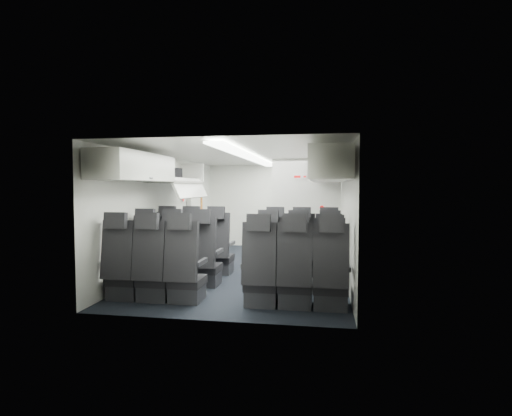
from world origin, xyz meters
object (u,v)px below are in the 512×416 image
(seat_row_front, at_px, (247,253))
(flight_attendant, at_px, (284,216))
(boarding_door, at_px, (195,213))
(carry_on_bag, at_px, (169,175))
(seat_row_mid, at_px, (237,262))
(seat_row_rear, at_px, (222,274))
(galley_unit, at_px, (308,211))

(seat_row_front, height_order, flight_attendant, flight_attendant)
(boarding_door, height_order, carry_on_bag, carry_on_bag)
(seat_row_front, bearing_deg, seat_row_mid, -90.00)
(seat_row_front, distance_m, seat_row_rear, 1.80)
(seat_row_mid, height_order, carry_on_bag, carry_on_bag)
(seat_row_rear, height_order, galley_unit, galley_unit)
(seat_row_rear, bearing_deg, seat_row_front, 90.00)
(seat_row_front, xyz_separation_m, seat_row_mid, (0.00, -0.90, 0.00))
(galley_unit, distance_m, carry_on_bag, 4.15)
(seat_row_front, relative_size, carry_on_bag, 8.49)
(seat_row_front, relative_size, seat_row_mid, 1.00)
(boarding_door, bearing_deg, galley_unit, 24.28)
(galley_unit, height_order, flight_attendant, galley_unit)
(seat_row_front, xyz_separation_m, seat_row_rear, (0.00, -1.80, 0.00))
(seat_row_rear, bearing_deg, flight_attendant, 83.62)
(boarding_door, bearing_deg, seat_row_front, -51.84)
(seat_row_front, distance_m, seat_row_mid, 0.90)
(seat_row_mid, distance_m, seat_row_rear, 0.90)
(boarding_door, xyz_separation_m, flight_attendant, (2.08, 0.08, -0.04))
(seat_row_rear, xyz_separation_m, galley_unit, (0.95, 5.05, 0.55))
(seat_row_front, relative_size, seat_row_rear, 1.00)
(galley_unit, distance_m, boarding_door, 2.84)
(seat_row_rear, relative_size, boarding_door, 1.79)
(seat_row_mid, bearing_deg, seat_row_rear, -90.00)
(seat_row_front, relative_size, flight_attendant, 1.81)
(seat_row_mid, xyz_separation_m, boarding_door, (-1.64, 2.99, 0.55))
(seat_row_mid, height_order, seat_row_rear, same)
(seat_row_front, height_order, boarding_door, boarding_door)
(galley_unit, xyz_separation_m, carry_on_bag, (-2.38, -3.29, 0.84))
(boarding_door, bearing_deg, carry_on_bag, -84.45)
(seat_row_rear, distance_m, galley_unit, 5.17)
(galley_unit, xyz_separation_m, boarding_door, (-2.59, -1.17, 0.00))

